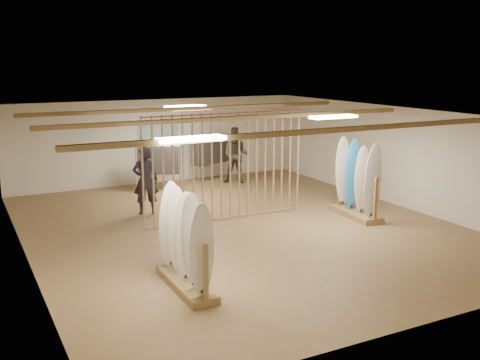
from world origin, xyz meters
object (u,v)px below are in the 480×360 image
rack_left (186,255)px  rack_right (357,192)px  clothing_rack_b (210,150)px  shopper_b (236,152)px  clothing_rack_a (158,161)px  shopper_a (146,176)px

rack_left → rack_right: 6.24m
clothing_rack_b → rack_right: bearing=-96.1°
shopper_b → clothing_rack_a: bearing=-149.1°
rack_right → clothing_rack_b: (-1.52, 5.96, 0.39)m
rack_left → rack_right: size_ratio=0.96×
rack_right → clothing_rack_a: bearing=129.4°
rack_right → shopper_a: shopper_a is taller
rack_right → clothing_rack_a: rack_right is taller
shopper_b → rack_right: bearing=-46.5°
rack_right → clothing_rack_b: size_ratio=1.22×
rack_left → rack_right: (5.78, 2.35, 0.06)m
shopper_a → shopper_b: bearing=-135.3°
clothing_rack_a → clothing_rack_b: (2.11, 0.66, 0.12)m
rack_right → shopper_a: (-4.84, 2.83, 0.36)m
rack_left → shopper_a: size_ratio=0.93×
rack_left → shopper_a: shopper_a is taller
shopper_a → shopper_b: size_ratio=0.98×
clothing_rack_a → shopper_b: (2.71, -0.12, 0.11)m
clothing_rack_b → shopper_b: bearing=-72.8°
rack_right → clothing_rack_a: 6.44m
rack_right → shopper_b: size_ratio=0.95×
rack_right → clothing_rack_a: (-3.63, 5.31, 0.27)m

